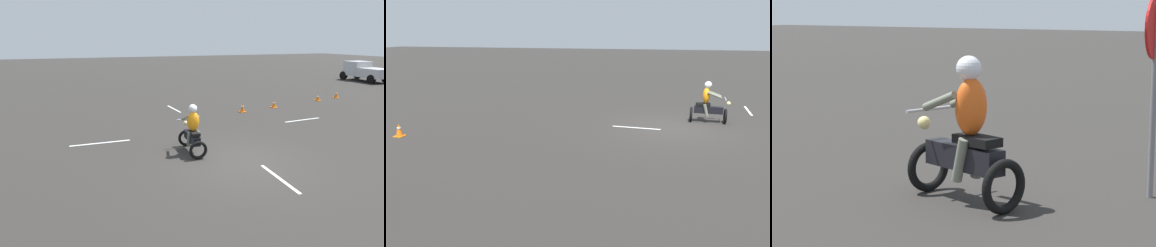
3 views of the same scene
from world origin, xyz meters
The scene contains 2 objects.
motorcycle_rider_background centered at (6.98, 8.61, 0.73)m, with size 1.06×1.55×1.66m.
stop_sign centered at (8.23, 6.89, 1.63)m, with size 0.70×0.08×2.30m.
Camera 3 is at (-0.16, 4.63, 2.22)m, focal length 70.00 mm.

